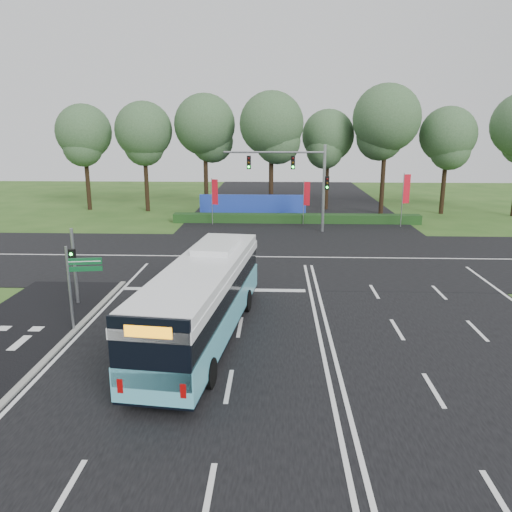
# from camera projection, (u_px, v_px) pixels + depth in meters

# --- Properties ---
(ground) EXTENTS (120.00, 120.00, 0.00)m
(ground) POSITION_uv_depth(u_px,v_px,m) (318.00, 329.00, 20.99)
(ground) COLOR #2C531B
(ground) RESTS_ON ground
(road_main) EXTENTS (20.00, 120.00, 0.04)m
(road_main) POSITION_uv_depth(u_px,v_px,m) (318.00, 329.00, 20.98)
(road_main) COLOR black
(road_main) RESTS_ON ground
(road_cross) EXTENTS (120.00, 14.00, 0.05)m
(road_cross) POSITION_uv_depth(u_px,v_px,m) (303.00, 257.00, 32.60)
(road_cross) COLOR black
(road_cross) RESTS_ON ground
(kerb_strip) EXTENTS (0.25, 18.00, 0.12)m
(kerb_strip) POSITION_uv_depth(u_px,v_px,m) (51.00, 355.00, 18.46)
(kerb_strip) COLOR gray
(kerb_strip) RESTS_ON ground
(city_bus) EXTENTS (3.78, 12.02, 3.39)m
(city_bus) POSITION_uv_depth(u_px,v_px,m) (203.00, 299.00, 19.58)
(city_bus) COLOR #5ABDD2
(city_bus) RESTS_ON ground
(pedestrian_signal) EXTENTS (0.32, 0.43, 3.70)m
(pedestrian_signal) POSITION_uv_depth(u_px,v_px,m) (74.00, 264.00, 23.50)
(pedestrian_signal) COLOR gray
(pedestrian_signal) RESTS_ON ground
(street_sign) EXTENTS (1.40, 0.30, 3.63)m
(street_sign) POSITION_uv_depth(u_px,v_px,m) (77.00, 278.00, 20.27)
(street_sign) COLOR gray
(street_sign) RESTS_ON ground
(banner_flag_left) EXTENTS (0.58, 0.24, 4.08)m
(banner_flag_left) POSITION_uv_depth(u_px,v_px,m) (214.00, 195.00, 43.11)
(banner_flag_left) COLOR gray
(banner_flag_left) RESTS_ON ground
(banner_flag_mid) EXTENTS (0.57, 0.12, 3.85)m
(banner_flag_mid) POSITION_uv_depth(u_px,v_px,m) (306.00, 196.00, 43.32)
(banner_flag_mid) COLOR gray
(banner_flag_mid) RESTS_ON ground
(banner_flag_right) EXTENTS (0.65, 0.25, 4.59)m
(banner_flag_right) POSITION_uv_depth(u_px,v_px,m) (405.00, 192.00, 42.17)
(banner_flag_right) COLOR gray
(banner_flag_right) RESTS_ON ground
(traffic_light_gantry) EXTENTS (8.41, 0.28, 7.00)m
(traffic_light_gantry) POSITION_uv_depth(u_px,v_px,m) (302.00, 174.00, 39.67)
(traffic_light_gantry) COLOR gray
(traffic_light_gantry) RESTS_ON ground
(hedge) EXTENTS (22.00, 1.20, 0.80)m
(hedge) POSITION_uv_depth(u_px,v_px,m) (296.00, 219.00, 44.61)
(hedge) COLOR #193D16
(hedge) RESTS_ON ground
(blue_hoarding) EXTENTS (10.00, 0.30, 2.20)m
(blue_hoarding) POSITION_uv_depth(u_px,v_px,m) (253.00, 206.00, 47.01)
(blue_hoarding) COLOR #203DB0
(blue_hoarding) RESTS_ON ground
(eucalyptus_row) EXTENTS (48.16, 9.09, 12.38)m
(eucalyptus_row) POSITION_uv_depth(u_px,v_px,m) (301.00, 127.00, 48.20)
(eucalyptus_row) COLOR black
(eucalyptus_row) RESTS_ON ground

